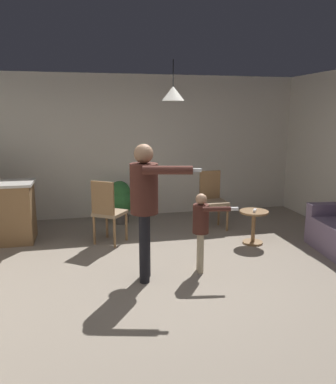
# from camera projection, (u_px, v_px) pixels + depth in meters

# --- Properties ---
(ground) EXTENTS (7.68, 7.68, 0.00)m
(ground) POSITION_uv_depth(u_px,v_px,m) (178.00, 282.00, 4.54)
(ground) COLOR gray
(wall_back) EXTENTS (6.40, 0.10, 2.70)m
(wall_back) POSITION_uv_depth(u_px,v_px,m) (138.00, 147.00, 7.33)
(wall_back) COLOR silver
(wall_back) RESTS_ON ground
(side_table_by_couch) EXTENTS (0.44, 0.44, 0.52)m
(side_table_by_couch) POSITION_uv_depth(u_px,v_px,m) (253.00, 223.00, 5.81)
(side_table_by_couch) COLOR olive
(side_table_by_couch) RESTS_ON ground
(person_adult) EXTENTS (0.75, 0.60, 1.64)m
(person_adult) POSITION_uv_depth(u_px,v_px,m) (145.00, 197.00, 4.41)
(person_adult) COLOR black
(person_adult) RESTS_ON ground
(person_child) EXTENTS (0.52, 0.35, 1.02)m
(person_child) POSITION_uv_depth(u_px,v_px,m) (202.00, 224.00, 4.71)
(person_child) COLOR tan
(person_child) RESTS_ON ground
(dining_chair_by_counter) EXTENTS (0.45, 0.45, 1.00)m
(dining_chair_by_counter) POSITION_uv_depth(u_px,v_px,m) (212.00, 197.00, 6.58)
(dining_chair_by_counter) COLOR olive
(dining_chair_by_counter) RESTS_ON ground
(dining_chair_near_wall) EXTENTS (0.59, 0.59, 1.00)m
(dining_chair_near_wall) POSITION_uv_depth(u_px,v_px,m) (107.00, 210.00, 5.75)
(dining_chair_near_wall) COLOR olive
(dining_chair_near_wall) RESTS_ON ground
(potted_plant_corner) EXTENTS (0.51, 0.51, 0.78)m
(potted_plant_corner) POSITION_uv_depth(u_px,v_px,m) (120.00, 200.00, 6.90)
(potted_plant_corner) COLOR #4C4742
(potted_plant_corner) RESTS_ON ground
(spare_remote_on_table) EXTENTS (0.10, 0.13, 0.04)m
(spare_remote_on_table) POSITION_uv_depth(u_px,v_px,m) (255.00, 211.00, 5.73)
(spare_remote_on_table) COLOR white
(spare_remote_on_table) RESTS_ON side_table_by_couch
(ceiling_light_pendant) EXTENTS (0.32, 0.32, 0.55)m
(ceiling_light_pendant) POSITION_uv_depth(u_px,v_px,m) (173.00, 93.00, 5.21)
(ceiling_light_pendant) COLOR silver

